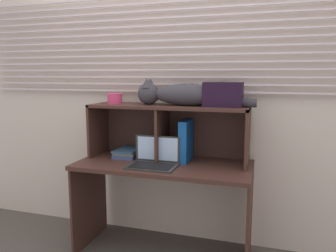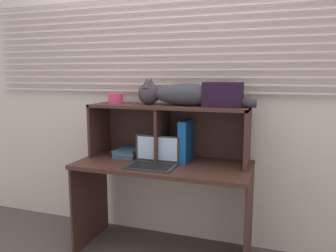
# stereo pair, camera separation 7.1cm
# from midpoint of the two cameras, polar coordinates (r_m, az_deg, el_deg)

# --- Properties ---
(back_panel_with_blinds) EXTENTS (4.40, 0.08, 2.50)m
(back_panel_with_blinds) POSITION_cam_midpoint_polar(r_m,az_deg,el_deg) (2.67, 0.61, 6.82)
(back_panel_with_blinds) COLOR beige
(back_panel_with_blinds) RESTS_ON ground
(desk) EXTENTS (1.28, 0.59, 0.71)m
(desk) POSITION_cam_midpoint_polar(r_m,az_deg,el_deg) (2.48, -1.62, -9.67)
(desk) COLOR #422720
(desk) RESTS_ON ground
(hutch_shelf_unit) EXTENTS (1.20, 0.34, 0.42)m
(hutch_shelf_unit) POSITION_cam_midpoint_polar(r_m,az_deg,el_deg) (2.52, -0.71, 0.84)
(hutch_shelf_unit) COLOR #422720
(hutch_shelf_unit) RESTS_ON desk
(cat) EXTENTS (0.88, 0.18, 0.20)m
(cat) POSITION_cam_midpoint_polar(r_m,az_deg,el_deg) (2.44, 1.26, 5.53)
(cat) COLOR #36353C
(cat) RESTS_ON hutch_shelf_unit
(laptop) EXTENTS (0.34, 0.24, 0.20)m
(laptop) POSITION_cam_midpoint_polar(r_m,az_deg,el_deg) (2.37, -3.31, -5.93)
(laptop) COLOR #2B2B2B
(laptop) RESTS_ON desk
(binder_upright) EXTENTS (0.06, 0.23, 0.31)m
(binder_upright) POSITION_cam_midpoint_polar(r_m,az_deg,el_deg) (2.47, 2.33, -2.54)
(binder_upright) COLOR #114D9C
(binder_upright) RESTS_ON desk
(book_stack) EXTENTS (0.18, 0.27, 0.06)m
(book_stack) POSITION_cam_midpoint_polar(r_m,az_deg,el_deg) (2.66, -7.60, -4.58)
(book_stack) COLOR #3C487A
(book_stack) RESTS_ON desk
(small_basket) EXTENTS (0.12, 0.12, 0.08)m
(small_basket) POSITION_cam_midpoint_polar(r_m,az_deg,el_deg) (2.64, -9.98, 4.72)
(small_basket) COLOR #DA3D6F
(small_basket) RESTS_ON hutch_shelf_unit
(storage_box) EXTENTS (0.27, 0.17, 0.17)m
(storage_box) POSITION_cam_midpoint_polar(r_m,az_deg,el_deg) (2.37, 8.72, 5.44)
(storage_box) COLOR black
(storage_box) RESTS_ON hutch_shelf_unit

